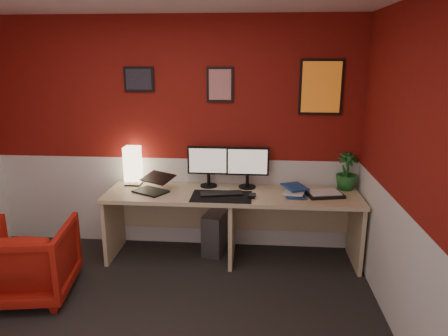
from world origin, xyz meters
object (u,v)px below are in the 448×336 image
laptop (150,182)px  monitor_right (248,161)px  monitor_left (208,160)px  armchair (29,260)px  pc_tower (216,231)px  potted_plant (347,171)px  shoji_lamp (133,167)px  zen_tray (324,194)px  desk (232,226)px

laptop → monitor_right: monitor_right is taller
monitor_left → monitor_right: (0.41, -0.01, 0.00)m
monitor_left → armchair: (-1.48, -1.05, -0.68)m
pc_tower → potted_plant: bearing=14.6°
pc_tower → monitor_right: bearing=16.5°
shoji_lamp → pc_tower: size_ratio=0.89×
laptop → monitor_right: size_ratio=0.57×
pc_tower → zen_tray: bearing=3.2°
shoji_lamp → monitor_right: size_ratio=0.69×
monitor_right → zen_tray: 0.85m
monitor_right → pc_tower: size_ratio=1.29×
shoji_lamp → pc_tower: (0.91, -0.04, -0.70)m
desk → potted_plant: 1.33m
laptop → monitor_right: 1.03m
shoji_lamp → laptop: (0.25, -0.25, -0.09)m
shoji_lamp → laptop: bearing=-44.7°
desk → pc_tower: 0.29m
zen_tray → monitor_left: bearing=169.9°
laptop → pc_tower: laptop is taller
armchair → desk: bearing=-163.4°
potted_plant → pc_tower: (-1.36, -0.05, -0.70)m
potted_plant → armchair: potted_plant is taller
laptop → desk: bearing=32.7°
monitor_right → armchair: monitor_right is taller
desk → monitor_left: size_ratio=4.48×
laptop → pc_tower: (0.66, 0.21, -0.61)m
desk → shoji_lamp: size_ratio=6.50×
laptop → potted_plant: potted_plant is taller
desk → zen_tray: size_ratio=7.43×
desk → pc_tower: (-0.18, 0.18, -0.14)m
desk → armchair: 1.94m
zen_tray → pc_tower: (-1.11, 0.18, -0.52)m
shoji_lamp → monitor_left: bearing=-0.2°
monitor_left → armchair: size_ratio=0.78×
laptop → zen_tray: bearing=31.4°
desk → potted_plant: (1.18, 0.23, 0.56)m
monitor_left → pc_tower: size_ratio=1.29×
monitor_left → zen_tray: size_ratio=1.66×
shoji_lamp → monitor_right: monitor_right is taller
desk → shoji_lamp: shoji_lamp is taller
desk → pc_tower: bearing=135.7°
monitor_right → armchair: size_ratio=0.78×
laptop → monitor_left: 0.65m
desk → zen_tray: 1.00m
pc_tower → shoji_lamp: bearing=-169.8°
zen_tray → armchair: zen_tray is taller
armchair → zen_tray: bearing=-171.7°
zen_tray → potted_plant: (0.25, 0.23, 0.18)m
monitor_left → zen_tray: (1.19, -0.21, -0.28)m
desk → zen_tray: (0.93, -0.00, 0.38)m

